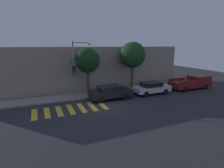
# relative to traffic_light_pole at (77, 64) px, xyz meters

# --- Properties ---
(ground_plane) EXTENTS (60.00, 60.00, 0.00)m
(ground_plane) POSITION_rel_traffic_light_pole_xyz_m (1.62, -3.37, -3.67)
(ground_plane) COLOR #28282D
(sidewalk) EXTENTS (26.00, 2.30, 0.14)m
(sidewalk) POSITION_rel_traffic_light_pole_xyz_m (1.62, 0.98, -3.60)
(sidewalk) COLOR gray
(sidewalk) RESTS_ON ground
(building_row) EXTENTS (26.00, 6.00, 5.29)m
(building_row) POSITION_rel_traffic_light_pole_xyz_m (1.62, 5.53, -1.03)
(building_row) COLOR gray
(building_row) RESTS_ON ground
(crosswalk) EXTENTS (6.29, 2.60, 0.00)m
(crosswalk) POSITION_rel_traffic_light_pole_xyz_m (-1.32, -2.57, -3.67)
(crosswalk) COLOR gold
(crosswalk) RESTS_ON ground
(traffic_light_pole) EXTENTS (2.17, 0.56, 5.86)m
(traffic_light_pole) POSITION_rel_traffic_light_pole_xyz_m (0.00, 0.00, 0.00)
(traffic_light_pole) COLOR slate
(traffic_light_pole) RESTS_ON ground
(sedan_near_corner) EXTENTS (4.39, 1.82, 1.44)m
(sedan_near_corner) POSITION_rel_traffic_light_pole_xyz_m (2.99, -1.27, -2.91)
(sedan_near_corner) COLOR black
(sedan_near_corner) RESTS_ON ground
(sedan_middle) EXTENTS (4.25, 1.80, 1.38)m
(sedan_middle) POSITION_rel_traffic_light_pole_xyz_m (8.10, -1.27, -2.94)
(sedan_middle) COLOR #B7BABF
(sedan_middle) RESTS_ON ground
(pickup_truck) EXTENTS (5.44, 2.06, 1.64)m
(pickup_truck) POSITION_rel_traffic_light_pole_xyz_m (14.32, -1.27, -2.83)
(pickup_truck) COLOR maroon
(pickup_truck) RESTS_ON ground
(tree_near_corner) EXTENTS (2.67, 2.67, 5.21)m
(tree_near_corner) POSITION_rel_traffic_light_pole_xyz_m (1.34, 1.14, 0.17)
(tree_near_corner) COLOR #4C3823
(tree_near_corner) RESTS_ON ground
(tree_midblock) EXTENTS (3.10, 3.10, 5.89)m
(tree_midblock) POSITION_rel_traffic_light_pole_xyz_m (6.88, 1.14, 0.64)
(tree_midblock) COLOR #4C3823
(tree_midblock) RESTS_ON ground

